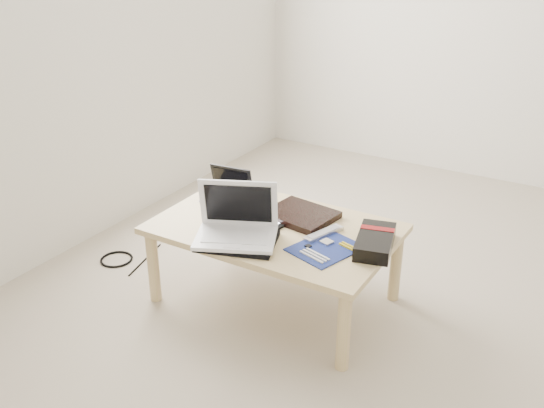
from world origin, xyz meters
The scene contains 13 objects.
ground centered at (0.00, 0.00, 0.00)m, with size 4.00×4.00×0.00m, color #AFA18E.
coffee_table centered at (-0.74, -0.16, 0.35)m, with size 1.10×0.70×0.40m.
book centered at (-0.68, -0.02, 0.42)m, with size 0.34×0.30×0.03m.
netbook centered at (-1.10, -0.01, 0.43)m, with size 0.25×0.19×0.17m.
tablet centered at (-0.83, -0.12, 0.41)m, with size 0.29×0.24×0.01m.
remote centered at (-0.50, -0.12, 0.41)m, with size 0.11×0.22×0.02m.
neoprene_sleeve centered at (-0.80, -0.38, 0.41)m, with size 0.34×0.25×0.02m, color black.
white_laptop centered at (-0.81, -0.36, 0.47)m, with size 0.42×0.37×0.25m.
motherboard centered at (-0.44, -0.24, 0.40)m, with size 0.31×0.34×0.01m.
gpu_box centered at (-0.26, -0.12, 0.43)m, with size 0.22×0.32×0.07m.
cable_coil centered at (-0.86, -0.23, 0.41)m, with size 0.09×0.09×0.01m, color black.
floor_cable_coil centered at (-1.68, -0.28, 0.01)m, with size 0.18×0.18×0.01m, color black.
floor_cable_trail centered at (-1.54, -0.19, 0.00)m, with size 0.01×0.01×0.36m, color black.
Camera 1 is at (0.53, -2.33, 1.67)m, focal length 40.00 mm.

